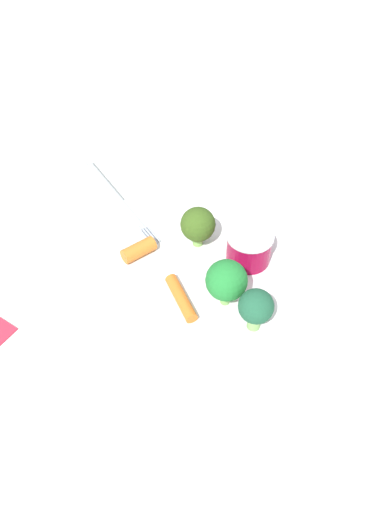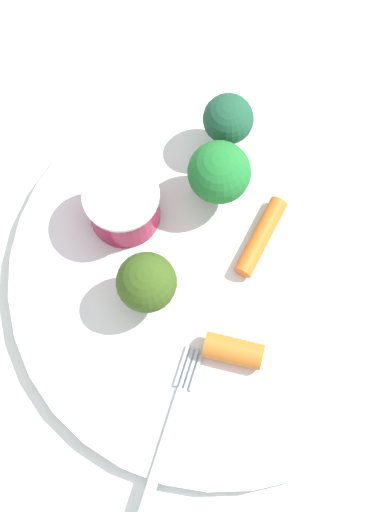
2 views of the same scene
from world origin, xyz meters
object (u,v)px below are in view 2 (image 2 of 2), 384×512
(broccoli_floret_0, at_px, (219,173))
(carrot_stick_0, at_px, (261,237))
(sauce_cup, at_px, (123,205))
(plate, at_px, (220,273))
(fork, at_px, (153,483))
(broccoli_floret_2, at_px, (228,120))
(broccoli_floret_1, at_px, (147,283))
(carrot_stick_1, at_px, (239,350))

(broccoli_floret_0, relative_size, carrot_stick_0, 0.95)
(carrot_stick_0, bearing_deg, sauce_cup, 161.57)
(plate, height_order, fork, fork)
(broccoli_floret_2, relative_size, fork, 0.29)
(broccoli_floret_0, distance_m, broccoli_floret_1, 0.09)
(plate, relative_size, carrot_stick_1, 7.52)
(carrot_stick_1, bearing_deg, broccoli_floret_1, 139.12)
(broccoli_floret_0, xyz_separation_m, carrot_stick_1, (-0.00, -0.12, -0.03))
(broccoli_floret_0, relative_size, carrot_stick_1, 1.46)
(sauce_cup, distance_m, broccoli_floret_0, 0.07)
(sauce_cup, bearing_deg, carrot_stick_1, -59.06)
(sauce_cup, xyz_separation_m, fork, (-0.00, -0.18, -0.02))
(broccoli_floret_2, height_order, fork, broccoli_floret_2)
(plate, xyz_separation_m, carrot_stick_0, (0.03, 0.02, 0.01))
(broccoli_floret_1, bearing_deg, plate, 12.27)
(broccoli_floret_0, bearing_deg, plate, -96.37)
(broccoli_floret_2, xyz_separation_m, carrot_stick_0, (0.01, -0.08, -0.03))
(plate, distance_m, sauce_cup, 0.08)
(carrot_stick_0, bearing_deg, broccoli_floret_2, 98.93)
(carrot_stick_1, bearing_deg, broccoli_floret_0, 88.62)
(plate, distance_m, carrot_stick_0, 0.04)
(sauce_cup, distance_m, carrot_stick_0, 0.10)
(broccoli_floret_1, bearing_deg, carrot_stick_1, -40.88)
(fork, bearing_deg, broccoli_floret_1, 84.63)
(carrot_stick_0, xyz_separation_m, fork, (-0.09, -0.15, -0.00))
(broccoli_floret_2, bearing_deg, broccoli_floret_1, -122.44)
(carrot_stick_0, height_order, fork, carrot_stick_0)
(broccoli_floret_1, xyz_separation_m, broccoli_floret_2, (0.07, 0.11, 0.00))
(broccoli_floret_1, bearing_deg, carrot_stick_0, 20.06)
(broccoli_floret_1, xyz_separation_m, carrot_stick_0, (0.08, 0.03, -0.02))
(sauce_cup, relative_size, carrot_stick_1, 1.33)
(plate, bearing_deg, fork, -114.96)
(sauce_cup, bearing_deg, broccoli_floret_2, 31.48)
(fork, bearing_deg, sauce_cup, 89.53)
(broccoli_floret_2, distance_m, fork, 0.25)
(broccoli_floret_1, relative_size, broccoli_floret_2, 1.00)
(plate, relative_size, broccoli_floret_2, 5.73)
(carrot_stick_1, relative_size, fork, 0.22)
(broccoli_floret_2, bearing_deg, fork, -109.23)
(fork, bearing_deg, carrot_stick_0, 58.57)
(plate, bearing_deg, sauce_cup, 140.90)
(broccoli_floret_2, bearing_deg, sauce_cup, -148.52)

